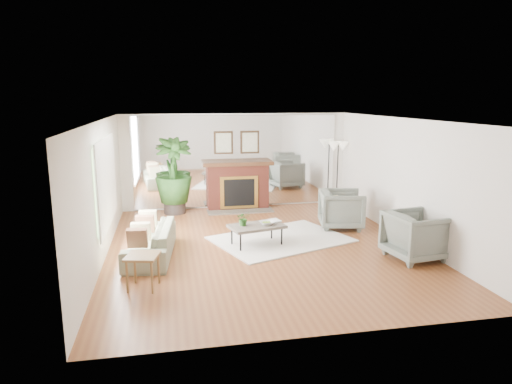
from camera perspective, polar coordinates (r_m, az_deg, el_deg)
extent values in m
plane|color=brown|center=(9.10, 0.94, -6.90)|extent=(7.00, 7.00, 0.00)
cube|color=silver|center=(8.68, -18.72, 0.09)|extent=(0.02, 7.00, 2.50)
cube|color=silver|center=(9.84, 18.26, 1.43)|extent=(0.02, 7.00, 2.50)
cube|color=silver|center=(12.18, -2.45, 3.90)|extent=(6.00, 0.02, 2.50)
cube|color=silver|center=(12.16, -2.44, 3.88)|extent=(5.40, 0.04, 2.40)
cube|color=#B2E09E|center=(9.05, -18.25, 1.22)|extent=(0.04, 2.40, 1.50)
cube|color=maroon|center=(12.08, -2.28, 0.71)|extent=(1.60, 0.40, 1.20)
cube|color=gold|center=(11.90, -2.12, -0.05)|extent=(1.00, 0.04, 0.85)
cube|color=black|center=(11.88, -2.10, -0.07)|extent=(0.80, 0.04, 0.70)
cube|color=#5B5247|center=(11.87, -1.99, -2.39)|extent=(1.70, 0.55, 0.03)
cube|color=#492E17|center=(11.95, -2.29, 3.61)|extent=(1.85, 0.46, 0.10)
cube|color=black|center=(12.01, -4.09, 6.17)|extent=(0.50, 0.04, 0.60)
cube|color=black|center=(12.12, -0.78, 6.25)|extent=(0.50, 0.04, 0.60)
cube|color=silver|center=(9.56, 3.12, -5.92)|extent=(3.11, 2.66, 0.03)
cube|color=#5B5247|center=(9.07, 0.09, -4.31)|extent=(1.19, 0.86, 0.05)
cylinder|color=black|center=(8.77, -1.94, -6.36)|extent=(0.03, 0.03, 0.37)
cylinder|color=black|center=(9.14, 3.23, -5.62)|extent=(0.03, 0.03, 0.37)
cylinder|color=black|center=(9.16, -3.04, -5.57)|extent=(0.03, 0.03, 0.37)
cylinder|color=black|center=(9.51, 1.97, -4.90)|extent=(0.03, 0.03, 0.37)
imported|color=gray|center=(8.74, -13.06, -6.03)|extent=(0.97, 2.05, 0.58)
imported|color=slate|center=(10.49, 10.63, -2.12)|extent=(1.13, 1.11, 0.87)
imported|color=slate|center=(8.85, 19.38, -5.15)|extent=(1.09, 1.07, 0.88)
cube|color=brown|center=(7.27, -14.02, -7.78)|extent=(0.58, 0.58, 0.04)
cylinder|color=brown|center=(7.25, -15.82, -10.19)|extent=(0.04, 0.04, 0.51)
cylinder|color=brown|center=(7.14, -12.87, -10.38)|extent=(0.04, 0.04, 0.51)
cylinder|color=brown|center=(7.59, -14.90, -9.14)|extent=(0.04, 0.04, 0.51)
cylinder|color=brown|center=(7.48, -12.08, -9.30)|extent=(0.04, 0.04, 0.51)
cylinder|color=black|center=(11.85, -10.13, -1.67)|extent=(0.56, 0.56, 0.40)
imported|color=#2D5C21|center=(11.68, -10.29, 2.63)|extent=(1.05, 1.05, 1.64)
cylinder|color=black|center=(12.72, 9.99, -1.57)|extent=(0.29, 0.29, 0.04)
cylinder|color=black|center=(12.55, 10.12, 2.08)|extent=(0.03, 0.03, 1.69)
cone|color=#EAE4C7|center=(12.40, 9.71, 5.67)|extent=(0.32, 0.32, 0.23)
cone|color=#EAE4C7|center=(12.49, 10.80, 5.67)|extent=(0.32, 0.32, 0.23)
imported|color=#2D5C21|center=(8.99, -1.58, -3.31)|extent=(0.26, 0.23, 0.29)
imported|color=brown|center=(9.08, 1.32, -3.89)|extent=(0.32, 0.32, 0.07)
imported|color=brown|center=(9.32, 1.84, -3.65)|extent=(0.26, 0.31, 0.02)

